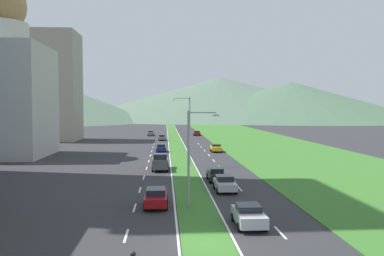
# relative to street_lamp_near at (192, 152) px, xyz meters

# --- Properties ---
(ground_plane) EXTENTS (600.00, 600.00, 0.00)m
(ground_plane) POSITION_rel_street_lamp_near_xyz_m (0.32, -9.06, -4.68)
(ground_plane) COLOR #2D2D30
(grass_median) EXTENTS (3.20, 240.00, 0.06)m
(grass_median) POSITION_rel_street_lamp_near_xyz_m (0.32, 50.94, -4.65)
(grass_median) COLOR #387028
(grass_median) RESTS_ON ground_plane
(grass_verge_right) EXTENTS (24.00, 240.00, 0.06)m
(grass_verge_right) POSITION_rel_street_lamp_near_xyz_m (20.92, 50.94, -4.65)
(grass_verge_right) COLOR #387028
(grass_verge_right) RESTS_ON ground_plane
(lane_dash_left_3) EXTENTS (0.16, 2.80, 0.01)m
(lane_dash_left_3) POSITION_rel_street_lamp_near_xyz_m (-4.78, -6.98, -4.68)
(lane_dash_left_3) COLOR silver
(lane_dash_left_3) RESTS_ON ground_plane
(lane_dash_left_4) EXTENTS (0.16, 2.80, 0.01)m
(lane_dash_left_4) POSITION_rel_street_lamp_near_xyz_m (-4.78, 0.37, -4.68)
(lane_dash_left_4) COLOR silver
(lane_dash_left_4) RESTS_ON ground_plane
(lane_dash_left_5) EXTENTS (0.16, 2.80, 0.01)m
(lane_dash_left_5) POSITION_rel_street_lamp_near_xyz_m (-4.78, 7.73, -4.68)
(lane_dash_left_5) COLOR silver
(lane_dash_left_5) RESTS_ON ground_plane
(lane_dash_left_6) EXTENTS (0.16, 2.80, 0.01)m
(lane_dash_left_6) POSITION_rel_street_lamp_near_xyz_m (-4.78, 15.09, -4.68)
(lane_dash_left_6) COLOR silver
(lane_dash_left_6) RESTS_ON ground_plane
(lane_dash_left_7) EXTENTS (0.16, 2.80, 0.01)m
(lane_dash_left_7) POSITION_rel_street_lamp_near_xyz_m (-4.78, 22.45, -4.68)
(lane_dash_left_7) COLOR silver
(lane_dash_left_7) RESTS_ON ground_plane
(lane_dash_left_8) EXTENTS (0.16, 2.80, 0.01)m
(lane_dash_left_8) POSITION_rel_street_lamp_near_xyz_m (-4.78, 29.81, -4.68)
(lane_dash_left_8) COLOR silver
(lane_dash_left_8) RESTS_ON ground_plane
(lane_dash_left_9) EXTENTS (0.16, 2.80, 0.01)m
(lane_dash_left_9) POSITION_rel_street_lamp_near_xyz_m (-4.78, 37.17, -4.68)
(lane_dash_left_9) COLOR silver
(lane_dash_left_9) RESTS_ON ground_plane
(lane_dash_left_10) EXTENTS (0.16, 2.80, 0.01)m
(lane_dash_left_10) POSITION_rel_street_lamp_near_xyz_m (-4.78, 44.53, -4.68)
(lane_dash_left_10) COLOR silver
(lane_dash_left_10) RESTS_ON ground_plane
(lane_dash_left_11) EXTENTS (0.16, 2.80, 0.01)m
(lane_dash_left_11) POSITION_rel_street_lamp_near_xyz_m (-4.78, 51.89, -4.68)
(lane_dash_left_11) COLOR silver
(lane_dash_left_11) RESTS_ON ground_plane
(lane_dash_left_12) EXTENTS (0.16, 2.80, 0.01)m
(lane_dash_left_12) POSITION_rel_street_lamp_near_xyz_m (-4.78, 59.25, -4.68)
(lane_dash_left_12) COLOR silver
(lane_dash_left_12) RESTS_ON ground_plane
(lane_dash_right_3) EXTENTS (0.16, 2.80, 0.01)m
(lane_dash_right_3) POSITION_rel_street_lamp_near_xyz_m (5.42, -6.98, -4.68)
(lane_dash_right_3) COLOR silver
(lane_dash_right_3) RESTS_ON ground_plane
(lane_dash_right_4) EXTENTS (0.16, 2.80, 0.01)m
(lane_dash_right_4) POSITION_rel_street_lamp_near_xyz_m (5.42, 0.37, -4.68)
(lane_dash_right_4) COLOR silver
(lane_dash_right_4) RESTS_ON ground_plane
(lane_dash_right_5) EXTENTS (0.16, 2.80, 0.01)m
(lane_dash_right_5) POSITION_rel_street_lamp_near_xyz_m (5.42, 7.73, -4.68)
(lane_dash_right_5) COLOR silver
(lane_dash_right_5) RESTS_ON ground_plane
(lane_dash_right_6) EXTENTS (0.16, 2.80, 0.01)m
(lane_dash_right_6) POSITION_rel_street_lamp_near_xyz_m (5.42, 15.09, -4.68)
(lane_dash_right_6) COLOR silver
(lane_dash_right_6) RESTS_ON ground_plane
(lane_dash_right_7) EXTENTS (0.16, 2.80, 0.01)m
(lane_dash_right_7) POSITION_rel_street_lamp_near_xyz_m (5.42, 22.45, -4.68)
(lane_dash_right_7) COLOR silver
(lane_dash_right_7) RESTS_ON ground_plane
(lane_dash_right_8) EXTENTS (0.16, 2.80, 0.01)m
(lane_dash_right_8) POSITION_rel_street_lamp_near_xyz_m (5.42, 29.81, -4.68)
(lane_dash_right_8) COLOR silver
(lane_dash_right_8) RESTS_ON ground_plane
(lane_dash_right_9) EXTENTS (0.16, 2.80, 0.01)m
(lane_dash_right_9) POSITION_rel_street_lamp_near_xyz_m (5.42, 37.17, -4.68)
(lane_dash_right_9) COLOR silver
(lane_dash_right_9) RESTS_ON ground_plane
(lane_dash_right_10) EXTENTS (0.16, 2.80, 0.01)m
(lane_dash_right_10) POSITION_rel_street_lamp_near_xyz_m (5.42, 44.53, -4.68)
(lane_dash_right_10) COLOR silver
(lane_dash_right_10) RESTS_ON ground_plane
(lane_dash_right_11) EXTENTS (0.16, 2.80, 0.01)m
(lane_dash_right_11) POSITION_rel_street_lamp_near_xyz_m (5.42, 51.89, -4.68)
(lane_dash_right_11) COLOR silver
(lane_dash_right_11) RESTS_ON ground_plane
(lane_dash_right_12) EXTENTS (0.16, 2.80, 0.01)m
(lane_dash_right_12) POSITION_rel_street_lamp_near_xyz_m (5.42, 59.25, -4.68)
(lane_dash_right_12) COLOR silver
(lane_dash_right_12) RESTS_ON ground_plane
(edge_line_median_left) EXTENTS (0.16, 240.00, 0.01)m
(edge_line_median_left) POSITION_rel_street_lamp_near_xyz_m (-1.43, 50.94, -4.68)
(edge_line_median_left) COLOR silver
(edge_line_median_left) RESTS_ON ground_plane
(edge_line_median_right) EXTENTS (0.16, 240.00, 0.01)m
(edge_line_median_right) POSITION_rel_street_lamp_near_xyz_m (2.07, 50.94, -4.68)
(edge_line_median_right) COLOR silver
(edge_line_median_right) RESTS_ON ground_plane
(midrise_colored) EXTENTS (12.24, 12.24, 27.36)m
(midrise_colored) POSITION_rel_street_lamp_near_xyz_m (-30.32, 71.65, 9.00)
(midrise_colored) COLOR #9E9384
(midrise_colored) RESTS_ON ground_plane
(hill_far_left) EXTENTS (180.12, 180.12, 34.73)m
(hill_far_left) POSITION_rel_street_lamp_near_xyz_m (-98.88, 214.67, 12.68)
(hill_far_left) COLOR #516B56
(hill_far_left) RESTS_ON ground_plane
(hill_far_center) EXTENTS (225.91, 225.91, 31.19)m
(hill_far_center) POSITION_rel_street_lamp_near_xyz_m (40.25, 271.10, 10.91)
(hill_far_center) COLOR #516B56
(hill_far_center) RESTS_ON ground_plane
(hill_far_right) EXTENTS (171.42, 171.42, 25.53)m
(hill_far_right) POSITION_rel_street_lamp_near_xyz_m (81.40, 231.21, 8.08)
(hill_far_right) COLOR #47664C
(hill_far_right) RESTS_ON ground_plane
(street_lamp_near) EXTENTS (2.63, 0.40, 8.08)m
(street_lamp_near) POSITION_rel_street_lamp_near_xyz_m (0.00, 0.00, 0.00)
(street_lamp_near) COLOR #99999E
(street_lamp_near) RESTS_ON ground_plane
(street_lamp_mid) EXTENTS (2.69, 0.35, 9.82)m
(street_lamp_mid) POSITION_rel_street_lamp_near_xyz_m (0.99, 23.87, 0.91)
(street_lamp_mid) COLOR #99999E
(street_lamp_mid) RESTS_ON ground_plane
(car_0) EXTENTS (1.87, 4.21, 1.48)m
(car_0) POSITION_rel_street_lamp_near_xyz_m (-3.02, 69.53, -3.94)
(car_0) COLOR slate
(car_0) RESTS_ON ground_plane
(car_1) EXTENTS (2.01, 4.09, 1.46)m
(car_1) POSITION_rel_street_lamp_near_xyz_m (7.36, 42.24, -3.92)
(car_1) COLOR yellow
(car_1) RESTS_ON ground_plane
(car_2) EXTENTS (1.87, 4.30, 1.49)m
(car_2) POSITION_rel_street_lamp_near_xyz_m (-2.97, 43.09, -3.93)
(car_2) COLOR navy
(car_2) RESTS_ON ground_plane
(car_3) EXTENTS (1.86, 4.43, 1.52)m
(car_3) POSITION_rel_street_lamp_near_xyz_m (-6.45, 86.91, -3.90)
(car_3) COLOR slate
(car_3) RESTS_ON ground_plane
(car_5) EXTENTS (1.99, 4.25, 1.44)m
(car_5) POSITION_rel_street_lamp_near_xyz_m (7.25, 86.74, -3.95)
(car_5) COLOR maroon
(car_5) RESTS_ON ground_plane
(car_6) EXTENTS (1.99, 4.60, 1.56)m
(car_6) POSITION_rel_street_lamp_near_xyz_m (-3.02, 0.83, -3.89)
(car_6) COLOR maroon
(car_6) RESTS_ON ground_plane
(car_7) EXTENTS (1.92, 4.64, 1.45)m
(car_7) POSITION_rel_street_lamp_near_xyz_m (3.57, 12.44, -3.95)
(car_7) COLOR black
(car_7) RESTS_ON ground_plane
(car_8) EXTENTS (2.03, 4.05, 1.51)m
(car_8) POSITION_rel_street_lamp_near_xyz_m (3.61, -5.42, -3.90)
(car_8) COLOR #B2B2B7
(car_8) RESTS_ON ground_plane
(car_9) EXTENTS (2.00, 4.30, 1.55)m
(car_9) POSITION_rel_street_lamp_near_xyz_m (3.71, 6.60, -3.90)
(car_9) COLOR #B2B2B7
(car_9) RESTS_ON ground_plane
(pickup_truck_0) EXTENTS (2.18, 5.40, 2.00)m
(pickup_truck_0) POSITION_rel_street_lamp_near_xyz_m (-2.88, 21.12, -3.70)
(pickup_truck_0) COLOR #515459
(pickup_truck_0) RESTS_ON ground_plane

